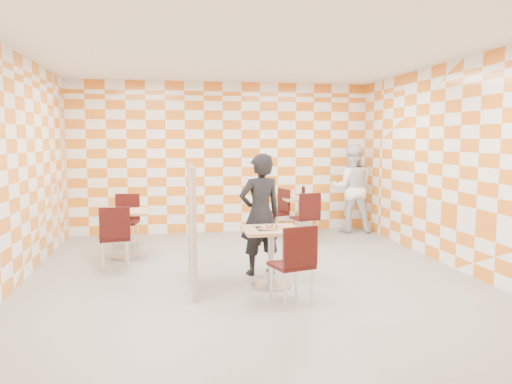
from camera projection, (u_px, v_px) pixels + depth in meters
room_shell at (245, 165)px, 7.10m from camera, size 7.00×7.00×7.00m
main_table at (271, 247)px, 6.30m from camera, size 0.70×0.70×0.75m
second_table at (300, 210)px, 9.65m from camera, size 0.70×0.70×0.75m
empty_table at (126, 226)px, 7.87m from camera, size 0.70×0.70×0.75m
chair_main_front at (295, 259)px, 5.54m from camera, size 0.52×0.53×0.92m
chair_second_front at (307, 214)px, 8.91m from camera, size 0.50×0.51×0.92m
chair_second_side at (279, 209)px, 9.56m from camera, size 0.53×0.53×0.92m
chair_empty_near at (114, 233)px, 7.08m from camera, size 0.49×0.50×0.92m
chair_empty_far at (126, 216)px, 8.62m from camera, size 0.48×0.49×0.92m
partition at (192, 225)px, 6.28m from camera, size 0.08×1.38×1.55m
man_dark at (260, 214)px, 6.87m from camera, size 0.69×0.54×1.68m
man_white at (352, 188)px, 10.04m from camera, size 0.99×0.85×1.77m
pizza_on_foil at (271, 227)px, 6.25m from camera, size 0.40×0.40×0.04m
sport_bottle at (293, 193)px, 9.68m from camera, size 0.06×0.06×0.20m
soda_bottle at (303, 192)px, 9.69m from camera, size 0.07×0.07×0.23m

